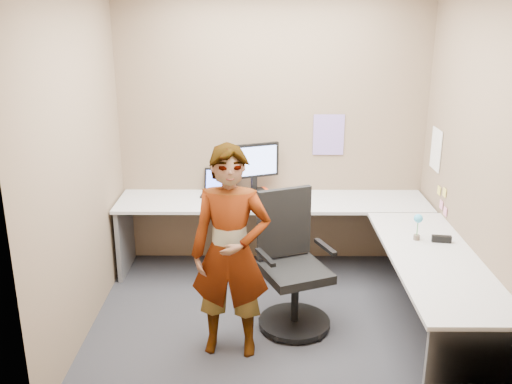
{
  "coord_description": "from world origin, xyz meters",
  "views": [
    {
      "loc": [
        -0.12,
        -4.18,
        2.5
      ],
      "look_at": [
        -0.15,
        0.25,
        1.05
      ],
      "focal_mm": 40.0,
      "sensor_mm": 36.0,
      "label": 1
    }
  ],
  "objects_px": {
    "monitor": "(254,163)",
    "person": "(231,253)",
    "office_chair": "(292,274)",
    "desk": "(324,238)"
  },
  "relations": [
    {
      "from": "desk",
      "to": "monitor",
      "type": "relative_size",
      "value": 6.3
    },
    {
      "from": "monitor",
      "to": "desk",
      "type": "bearing_deg",
      "value": -69.37
    },
    {
      "from": "monitor",
      "to": "person",
      "type": "distance_m",
      "value": 1.5
    },
    {
      "from": "office_chair",
      "to": "person",
      "type": "height_order",
      "value": "person"
    },
    {
      "from": "desk",
      "to": "person",
      "type": "xyz_separation_m",
      "value": [
        -0.77,
        -0.79,
        0.21
      ]
    },
    {
      "from": "monitor",
      "to": "office_chair",
      "type": "height_order",
      "value": "monitor"
    },
    {
      "from": "monitor",
      "to": "office_chair",
      "type": "bearing_deg",
      "value": -95.19
    },
    {
      "from": "monitor",
      "to": "person",
      "type": "relative_size",
      "value": 0.3
    },
    {
      "from": "office_chair",
      "to": "person",
      "type": "distance_m",
      "value": 0.69
    },
    {
      "from": "monitor",
      "to": "person",
      "type": "xyz_separation_m",
      "value": [
        -0.16,
        -1.47,
        -0.27
      ]
    }
  ]
}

